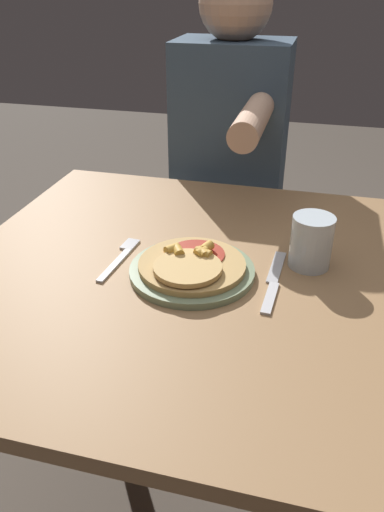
{
  "coord_description": "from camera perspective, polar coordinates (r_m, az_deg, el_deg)",
  "views": [
    {
      "loc": [
        0.16,
        -0.81,
        1.27
      ],
      "look_at": [
        -0.04,
        -0.02,
        0.79
      ],
      "focal_mm": 35.0,
      "sensor_mm": 36.0,
      "label": 1
    }
  ],
  "objects": [
    {
      "name": "person_diner",
      "position": [
        1.55,
        4.34,
        10.46
      ],
      "size": [
        0.32,
        0.52,
        1.29
      ],
      "color": "#2D2D38",
      "rests_on": "ground_plane"
    },
    {
      "name": "drinking_glass",
      "position": [
        1.0,
        13.48,
        1.59
      ],
      "size": [
        0.08,
        0.08,
        0.11
      ],
      "color": "silver",
      "rests_on": "dining_table"
    },
    {
      "name": "pizza",
      "position": [
        0.95,
        -0.06,
        -0.89
      ],
      "size": [
        0.21,
        0.21,
        0.04
      ],
      "color": "tan",
      "rests_on": "plate"
    },
    {
      "name": "fork",
      "position": [
        1.03,
        -8.1,
        -0.03
      ],
      "size": [
        0.03,
        0.18,
        0.0
      ],
      "color": "silver",
      "rests_on": "dining_table"
    },
    {
      "name": "knife",
      "position": [
        0.95,
        9.29,
        -2.9
      ],
      "size": [
        0.03,
        0.22,
        0.0
      ],
      "color": "silver",
      "rests_on": "dining_table"
    },
    {
      "name": "plate",
      "position": [
        0.97,
        0.0,
        -1.7
      ],
      "size": [
        0.24,
        0.24,
        0.01
      ],
      "color": "gray",
      "rests_on": "dining_table"
    },
    {
      "name": "ground_plane",
      "position": [
        1.52,
        1.84,
        -26.82
      ],
      "size": [
        8.0,
        8.0,
        0.0
      ],
      "primitive_type": "plane",
      "color": "brown"
    },
    {
      "name": "dining_table",
      "position": [
        1.04,
        2.41,
        -7.27
      ],
      "size": [
        1.04,
        0.91,
        0.75
      ],
      "color": "#9E754C",
      "rests_on": "ground_plane"
    }
  ]
}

